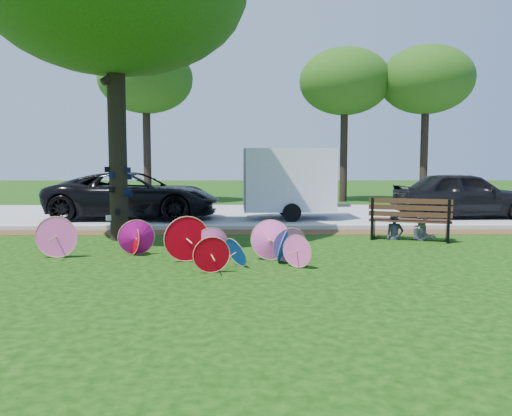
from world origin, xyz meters
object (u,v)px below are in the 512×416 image
Objects in this scene: parasol_pile at (196,242)px; park_bench at (410,219)px; person_right at (423,214)px; dark_pickup at (463,195)px; cargo_trailer at (289,180)px; person_left at (395,214)px; black_van at (134,195)px.

parasol_pile is 2.76× the size of park_bench.
person_right reaches higher than parasol_pile.
dark_pickup is at bearing 58.04° from person_right.
dark_pickup is 2.38× the size of park_bench.
cargo_trailer is 2.36× the size of person_left.
cargo_trailer is at bearing 72.06° from parasol_pile.
park_bench is at bearing -171.47° from person_right.
person_left is (-3.75, -4.81, -0.17)m from dark_pickup.
person_left reaches higher than park_bench.
parasol_pile is 5.96m from person_right.
park_bench is 0.37m from person_left.
cargo_trailer is at bearing 123.32° from person_right.
cargo_trailer is (5.22, -0.07, 0.54)m from black_van.
dark_pickup reaches higher than parasol_pile.
person_right reaches higher than park_bench.
park_bench is at bearing 142.91° from dark_pickup.
person_right is (-3.05, -4.81, -0.16)m from dark_pickup.
park_bench is at bearing -62.65° from cargo_trailer.
cargo_trailer is 5.54m from person_right.
park_bench is 0.38m from person_right.
cargo_trailer reaches higher than black_van.
parasol_pile is at bearing -133.41° from park_bench.
person_left is (2.29, -4.61, -0.71)m from cargo_trailer.
person_left is at bearing 29.66° from parasol_pile.
person_right reaches higher than person_left.
parasol_pile is at bearing -158.24° from person_left.
person_left is 0.98× the size of person_right.
dark_pickup is at bearing -86.46° from black_van.
parasol_pile is 4.34× the size of person_left.
dark_pickup is at bearing 44.17° from person_left.
park_bench is at bearing -118.16° from black_van.
black_van is 5.25m from cargo_trailer.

